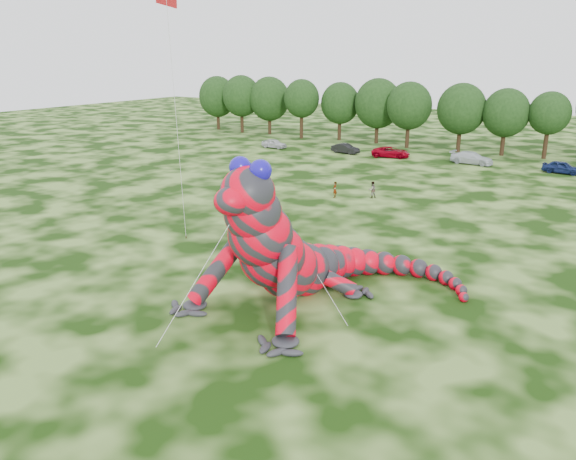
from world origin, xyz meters
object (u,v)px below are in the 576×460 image
(car_0, at_px, (274,143))
(car_4, at_px, (562,167))
(tree_4, at_px, (340,111))
(tree_0, at_px, (218,103))
(tree_6, at_px, (409,115))
(tree_5, at_px, (378,111))
(car_1, at_px, (345,149))
(tree_1, at_px, (242,104))
(tree_9, at_px, (548,125))
(inflatable_gecko, at_px, (301,223))
(tree_8, at_px, (505,122))
(tree_2, at_px, (269,106))
(tree_7, at_px, (461,118))
(spectator_1, at_px, (372,190))
(flying_kite, at_px, (168,19))
(car_2, at_px, (391,152))
(spectator_0, at_px, (335,190))
(car_3, at_px, (472,158))
(tree_3, at_px, (302,109))

(car_0, height_order, car_4, car_4)
(tree_4, bearing_deg, tree_0, 178.80)
(tree_6, bearing_deg, tree_5, 162.54)
(tree_5, bearing_deg, car_1, -90.03)
(tree_5, bearing_deg, tree_1, -179.13)
(tree_4, distance_m, car_1, 13.54)
(tree_1, bearing_deg, car_0, -39.56)
(tree_9, xyz_separation_m, car_4, (3.17, -9.43, -3.62))
(tree_4, distance_m, car_0, 13.75)
(car_1, bearing_deg, inflatable_gecko, -148.16)
(tree_8, bearing_deg, tree_5, 175.61)
(tree_2, distance_m, tree_6, 25.55)
(tree_5, distance_m, tree_8, 18.97)
(tree_7, bearing_deg, tree_8, 1.78)
(tree_5, bearing_deg, tree_0, 178.54)
(inflatable_gecko, bearing_deg, car_0, 132.41)
(tree_0, bearing_deg, tree_4, -1.20)
(tree_1, height_order, car_4, tree_1)
(tree_4, height_order, tree_5, tree_5)
(car_4, bearing_deg, tree_4, 76.65)
(tree_6, bearing_deg, car_4, -21.92)
(tree_4, bearing_deg, spectator_1, -59.05)
(tree_8, relative_size, tree_9, 1.03)
(flying_kite, xyz_separation_m, spectator_1, (5.28, 21.04, -14.36))
(car_0, distance_m, car_2, 17.64)
(car_2, distance_m, car_4, 20.78)
(spectator_0, bearing_deg, tree_9, 151.44)
(car_2, bearing_deg, tree_1, 60.67)
(tree_7, xyz_separation_m, spectator_1, (0.23, -31.10, -3.94))
(tree_2, xyz_separation_m, car_2, (26.47, -11.06, -4.12))
(tree_9, bearing_deg, tree_6, -177.97)
(flying_kite, height_order, tree_2, flying_kite)
(car_1, height_order, car_2, car_2)
(tree_7, bearing_deg, tree_0, 176.87)
(tree_1, distance_m, car_4, 53.72)
(tree_1, distance_m, tree_7, 38.29)
(tree_2, distance_m, car_4, 48.65)
(tree_8, xyz_separation_m, car_4, (8.45, -9.07, -3.75))
(tree_7, bearing_deg, tree_2, 176.60)
(car_3, bearing_deg, inflatable_gecko, -173.93)
(car_2, height_order, spectator_1, spectator_1)
(tree_2, distance_m, tree_3, 7.50)
(tree_4, xyz_separation_m, car_0, (-4.49, -12.41, -3.87))
(car_4, bearing_deg, car_1, 95.23)
(flying_kite, relative_size, tree_1, 1.74)
(inflatable_gecko, distance_m, tree_3, 62.62)
(spectator_0, bearing_deg, tree_5, -169.30)
(inflatable_gecko, bearing_deg, tree_9, 92.32)
(spectator_1, bearing_deg, car_4, -176.45)
(inflatable_gecko, xyz_separation_m, tree_8, (0.25, 54.18, 0.27))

